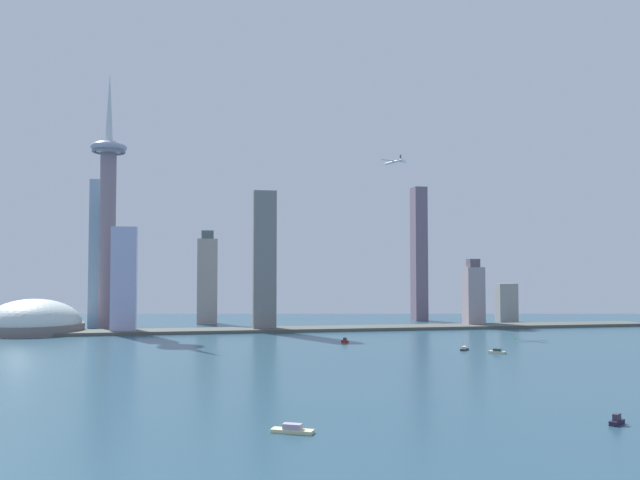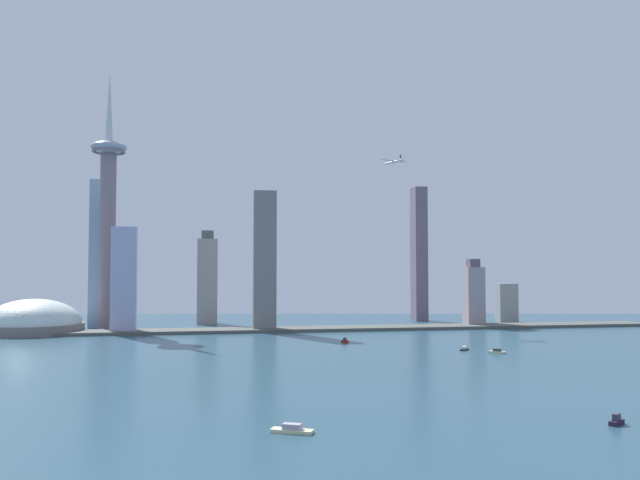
# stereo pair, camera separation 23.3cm
# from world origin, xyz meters

# --- Properties ---
(waterfront_pier) EXTENTS (815.61, 43.18, 3.49)m
(waterfront_pier) POSITION_xyz_m (0.00, 528.88, 1.74)
(waterfront_pier) COLOR #50544D
(waterfront_pier) RESTS_ON ground
(observation_tower) EXTENTS (40.13, 40.13, 293.71)m
(observation_tower) POSITION_xyz_m (-223.30, 576.22, 141.17)
(observation_tower) COLOR gray
(observation_tower) RESTS_ON ground
(stadium_dome) EXTENTS (103.43, 103.43, 52.51)m
(stadium_dome) POSITION_xyz_m (-294.07, 550.13, 9.44)
(stadium_dome) COLOR slate
(stadium_dome) RESTS_ON ground
(skyscraper_0) EXTENTS (16.81, 23.92, 178.73)m
(skyscraper_0) POSITION_xyz_m (169.38, 645.01, 89.37)
(skyscraper_0) COLOR slate
(skyscraper_0) RESTS_ON ground
(skyscraper_1) EXTENTS (25.50, 16.67, 49.82)m
(skyscraper_1) POSITION_xyz_m (275.07, 605.71, 24.91)
(skyscraper_1) COLOR #9D9892
(skyscraper_1) RESTS_ON ground
(skyscraper_2) EXTENTS (23.70, 16.33, 173.60)m
(skyscraper_2) POSITION_xyz_m (-235.61, 608.78, 86.80)
(skyscraper_2) COLOR #89A6BF
(skyscraper_2) RESTS_ON ground
(skyscraper_3) EXTENTS (26.29, 15.09, 113.28)m
(skyscraper_3) POSITION_xyz_m (-199.42, 529.82, 56.64)
(skyscraper_3) COLOR #B0ADD3
(skyscraper_3) RESTS_ON ground
(skyscraper_4) EXTENTS (25.21, 15.44, 155.14)m
(skyscraper_4) POSITION_xyz_m (-49.86, 530.23, 77.57)
(skyscraper_4) COLOR slate
(skyscraper_4) RESTS_ON ground
(skyscraper_5) EXTENTS (21.49, 20.22, 80.69)m
(skyscraper_5) POSITION_xyz_m (202.10, 544.05, 37.32)
(skyscraper_5) COLOR #A19098
(skyscraper_5) RESTS_ON ground
(skyscraper_6) EXTENTS (25.14, 20.24, 117.28)m
(skyscraper_6) POSITION_xyz_m (-111.01, 645.73, 55.41)
(skyscraper_6) COLOR #A79992
(skyscraper_6) RESTS_ON ground
(boat_0) EXTENTS (18.28, 12.76, 3.73)m
(boat_0) POSITION_xyz_m (-82.14, 82.27, 1.33)
(boat_0) COLOR beige
(boat_0) RESTS_ON ground
(boat_1) EXTENTS (9.88, 7.95, 4.72)m
(boat_1) POSITION_xyz_m (58.26, 70.41, 1.69)
(boat_1) COLOR #24192D
(boat_1) RESTS_ON ground
(boat_3) EXTENTS (6.19, 7.24, 9.70)m
(boat_3) POSITION_xyz_m (12.34, 402.37, 1.76)
(boat_3) COLOR #A82319
(boat_3) RESTS_ON ground
(boat_4) EXTENTS (10.73, 12.14, 7.85)m
(boat_4) POSITION_xyz_m (98.77, 330.02, 1.17)
(boat_4) COLOR #23262A
(boat_4) RESTS_ON ground
(boat_5) EXTENTS (13.10, 12.90, 7.09)m
(boat_5) POSITION_xyz_m (116.53, 305.79, 1.40)
(boat_5) COLOR beige
(boat_5) RESTS_ON ground
(channel_buoy_0) EXTENTS (1.48, 1.48, 2.02)m
(channel_buoy_0) POSITION_xyz_m (182.32, 403.88, 1.01)
(channel_buoy_0) COLOR green
(channel_buoy_0) RESTS_ON ground
(airplane) EXTENTS (34.78, 32.22, 7.89)m
(airplane) POSITION_xyz_m (106.69, 554.57, 196.97)
(airplane) COLOR silver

